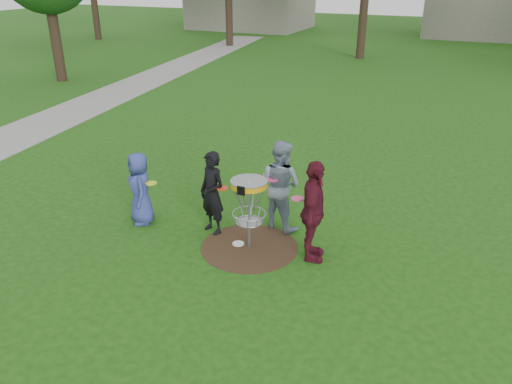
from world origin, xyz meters
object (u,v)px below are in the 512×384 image
at_px(player_black, 212,193).
at_px(player_maroon, 313,212).
at_px(player_blue, 140,188).
at_px(player_grey, 280,185).
at_px(disc_golf_basket, 249,197).

relative_size(player_black, player_maroon, 0.89).
xyz_separation_m(player_blue, player_grey, (2.60, 0.96, 0.16)).
relative_size(player_grey, disc_golf_basket, 1.30).
height_order(player_black, player_maroon, player_maroon).
relative_size(player_blue, disc_golf_basket, 1.07).
bearing_deg(player_black, player_blue, -148.56).
distance_m(player_blue, player_grey, 2.78).
relative_size(player_blue, player_grey, 0.82).
bearing_deg(disc_golf_basket, player_maroon, 5.56).
bearing_deg(player_maroon, player_grey, 33.39).
xyz_separation_m(player_black, player_maroon, (2.05, -0.16, 0.10)).
height_order(player_blue, player_maroon, player_maroon).
relative_size(player_black, player_grey, 0.91).
distance_m(player_black, disc_golf_basket, 0.96).
bearing_deg(player_blue, player_grey, 67.67).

